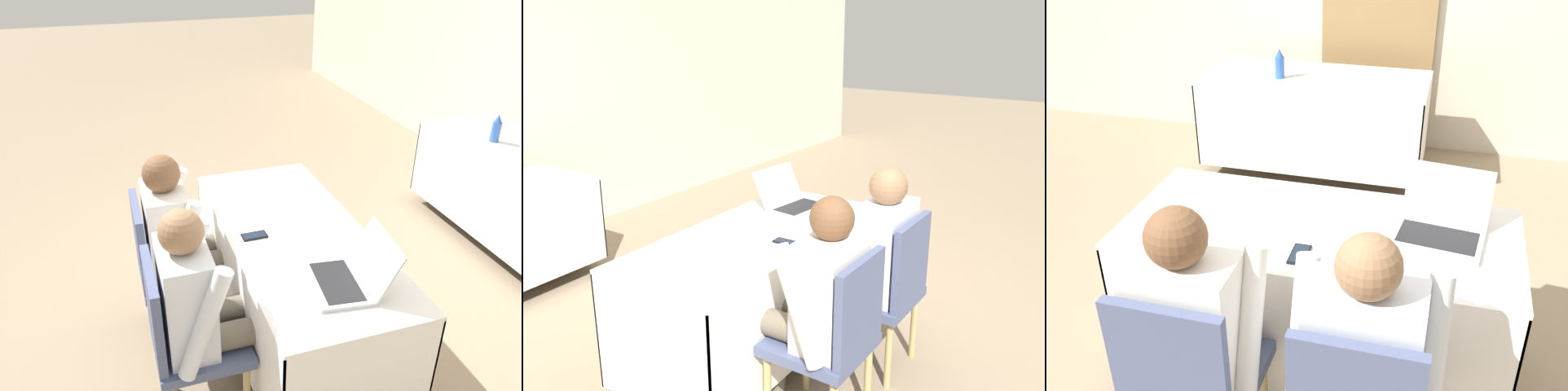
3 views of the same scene
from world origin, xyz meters
The scene contains 11 objects.
ground_plane centered at (0.00, 0.00, 0.00)m, with size 24.00×24.00×0.00m, color gray.
conference_table_near centered at (0.00, 0.00, 0.56)m, with size 1.63×0.72×0.75m.
conference_table_far centered at (-0.51, 2.00, 0.56)m, with size 1.63×0.72×0.75m.
laptop centered at (0.48, 0.07, 0.80)m, with size 0.39×0.39×0.23m.
cell_phone centered at (-0.02, -0.22, 0.76)m, with size 0.07×0.13×0.01m.
paper_beside_laptop centered at (-0.62, 0.10, 0.75)m, with size 0.27×0.34×0.00m.
paper_centre_table centered at (0.11, 0.08, 0.75)m, with size 0.31×0.36×0.00m.
water_bottle centered at (-0.75, 1.90, 0.85)m, with size 0.07×0.07×0.22m.
chair_near_left centered at (-0.30, -0.67, 0.49)m, with size 0.44×0.44×0.89m.
person_checkered_shirt centered at (-0.30, -0.56, 0.65)m, with size 0.50×0.52×1.15m.
person_white_shirt centered at (0.30, -0.56, 0.65)m, with size 0.50×0.52×1.15m.
Camera 3 is at (0.47, -1.98, 2.02)m, focal length 40.00 mm.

